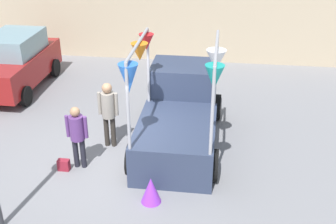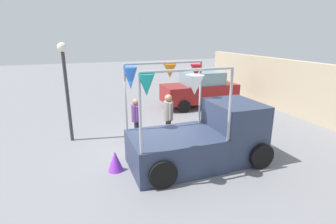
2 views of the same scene
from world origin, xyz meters
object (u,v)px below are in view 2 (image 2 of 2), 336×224
street_lamp (65,78)px  parked_car (200,89)px  vendor_truck (206,136)px  person_customer (136,116)px  handbag (130,135)px  person_vendor (168,114)px  folded_kite_bundle_violet (115,161)px

street_lamp → parked_car: bearing=112.2°
vendor_truck → street_lamp: size_ratio=1.14×
vendor_truck → person_customer: bearing=-144.2°
vendor_truck → handbag: vendor_truck is taller
person_vendor → handbag: size_ratio=6.37×
parked_car → person_vendor: 5.28m
vendor_truck → handbag: bearing=-145.0°
street_lamp → folded_kite_bundle_violet: bearing=22.2°
vendor_truck → folded_kite_bundle_violet: 2.80m
person_vendor → folded_kite_bundle_violet: 2.71m
parked_car → person_customer: parked_car is taller
person_customer → person_vendor: (0.48, 1.06, 0.12)m
parked_car → handbag: 5.68m
person_vendor → vendor_truck: bearing=17.9°
street_lamp → vendor_truck: bearing=50.8°
vendor_truck → handbag: size_ratio=14.39×
parked_car → folded_kite_bundle_violet: bearing=-44.6°
vendor_truck → handbag: 3.27m
handbag → parked_car: bearing=125.5°
person_customer → street_lamp: size_ratio=0.45×
vendor_truck → parked_car: 6.49m
handbag → person_vendor: bearing=56.5°
person_vendor → handbag: (-0.83, -1.26, -0.95)m
folded_kite_bundle_violet → street_lamp: bearing=-157.8°
street_lamp → person_customer: bearing=68.1°
vendor_truck → person_vendor: 1.89m
person_vendor → handbag: person_vendor is taller
folded_kite_bundle_violet → person_vendor: bearing=123.9°
person_vendor → folded_kite_bundle_violet: bearing=-56.1°
folded_kite_bundle_violet → handbag: bearing=158.5°
street_lamp → folded_kite_bundle_violet: street_lamp is taller
vendor_truck → folded_kite_bundle_violet: (-0.33, -2.73, -0.54)m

